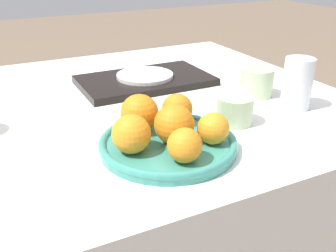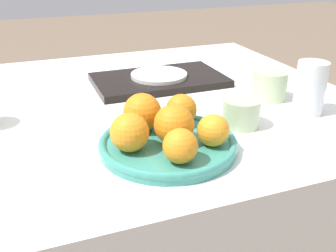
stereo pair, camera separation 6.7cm
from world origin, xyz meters
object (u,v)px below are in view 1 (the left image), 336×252
object	(u,v)px
orange_1	(131,134)
serving_tray	(145,80)
fruit_platter	(168,144)
orange_0	(174,124)
water_glass	(297,84)
orange_3	(139,113)
cup_1	(234,110)
orange_2	(177,109)
cup_0	(256,82)
orange_4	(185,145)
side_plate	(145,75)
orange_5	(213,128)

from	to	relation	value
orange_1	serving_tray	size ratio (longest dim) A/B	0.20
fruit_platter	orange_0	xyz separation A→B (m)	(0.01, -0.01, 0.04)
water_glass	serving_tray	distance (m)	0.42
orange_3	water_glass	bearing A→B (deg)	-2.00
cup_1	water_glass	bearing A→B (deg)	2.46
orange_0	orange_2	xyz separation A→B (m)	(0.05, 0.08, -0.01)
cup_0	serving_tray	bearing A→B (deg)	135.72
serving_tray	cup_0	xyz separation A→B (m)	(0.22, -0.22, 0.03)
orange_4	serving_tray	world-z (taller)	orange_4
serving_tray	side_plate	size ratio (longest dim) A/B	2.28
orange_5	orange_0	bearing A→B (deg)	151.94
side_plate	cup_0	size ratio (longest dim) A/B	1.85
fruit_platter	orange_4	world-z (taller)	orange_4
orange_1	fruit_platter	bearing A→B (deg)	5.21
orange_0	cup_1	distance (m)	0.19
orange_4	orange_5	size ratio (longest dim) A/B	1.01
orange_2	cup_1	xyz separation A→B (m)	(0.13, -0.02, -0.02)
fruit_platter	orange_1	world-z (taller)	orange_1
fruit_platter	water_glass	size ratio (longest dim) A/B	2.17
fruit_platter	water_glass	distance (m)	0.38
serving_tray	fruit_platter	bearing A→B (deg)	-107.25
orange_1	serving_tray	world-z (taller)	orange_1
orange_0	orange_4	world-z (taller)	orange_0
water_glass	cup_1	bearing A→B (deg)	-177.54
cup_0	fruit_platter	bearing A→B (deg)	-153.92
cup_0	cup_1	bearing A→B (deg)	-142.05
orange_1	orange_5	xyz separation A→B (m)	(0.15, -0.04, -0.01)
serving_tray	cup_1	size ratio (longest dim) A/B	4.46
orange_0	orange_3	xyz separation A→B (m)	(-0.04, 0.08, 0.00)
orange_1	orange_4	world-z (taller)	orange_1
orange_0	cup_0	size ratio (longest dim) A/B	0.89
orange_2	side_plate	world-z (taller)	orange_2
side_plate	cup_1	bearing A→B (deg)	-78.48
orange_2	serving_tray	distance (m)	0.33
water_glass	orange_3	bearing A→B (deg)	178.00
fruit_platter	water_glass	world-z (taller)	water_glass
orange_0	serving_tray	distance (m)	0.41
orange_1	orange_3	xyz separation A→B (m)	(0.05, 0.08, 0.00)
fruit_platter	orange_4	distance (m)	0.09
orange_0	cup_1	xyz separation A→B (m)	(0.18, 0.06, -0.02)
orange_1	orange_5	distance (m)	0.16
side_plate	cup_1	world-z (taller)	cup_1
orange_4	water_glass	xyz separation A→B (m)	(0.38, 0.14, 0.01)
orange_5	cup_1	distance (m)	0.15
orange_0	orange_4	bearing A→B (deg)	-103.17
orange_0	side_plate	bearing A→B (deg)	74.28
orange_5	cup_0	xyz separation A→B (m)	(0.27, 0.21, -0.01)
orange_3	cup_0	distance (m)	0.38
orange_3	orange_5	distance (m)	0.15
orange_3	orange_4	xyz separation A→B (m)	(0.02, -0.15, -0.01)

